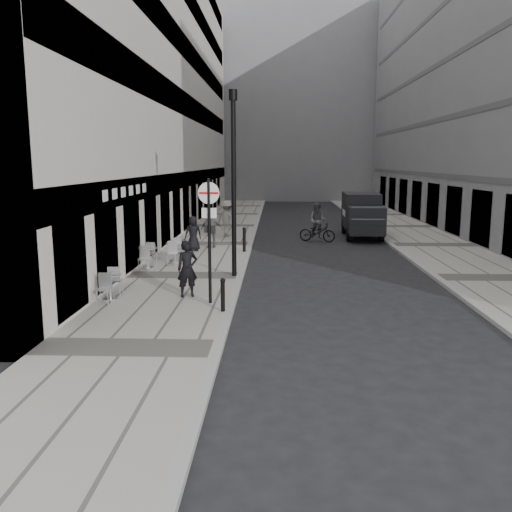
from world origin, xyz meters
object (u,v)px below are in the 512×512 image
(cyclist, at_px, (317,226))
(panel_van, at_px, (362,213))
(walking_man, at_px, (187,269))
(sign_post, at_px, (209,224))
(lamppost, at_px, (234,175))

(cyclist, bearing_deg, panel_van, 55.15)
(cyclist, bearing_deg, walking_man, -92.23)
(sign_post, xyz_separation_m, lamppost, (0.40, 3.79, 1.29))
(sign_post, relative_size, lamppost, 0.55)
(walking_man, bearing_deg, panel_van, 41.02)
(panel_van, bearing_deg, cyclist, -141.57)
(walking_man, xyz_separation_m, lamppost, (1.17, 3.06, 2.72))
(walking_man, relative_size, cyclist, 0.83)
(walking_man, xyz_separation_m, panel_van, (7.38, 14.17, 0.38))
(sign_post, distance_m, lamppost, 4.02)
(sign_post, bearing_deg, lamppost, 91.07)
(walking_man, height_order, sign_post, sign_post)
(panel_van, bearing_deg, walking_man, -115.12)
(sign_post, relative_size, panel_van, 0.69)
(walking_man, height_order, panel_van, panel_van)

